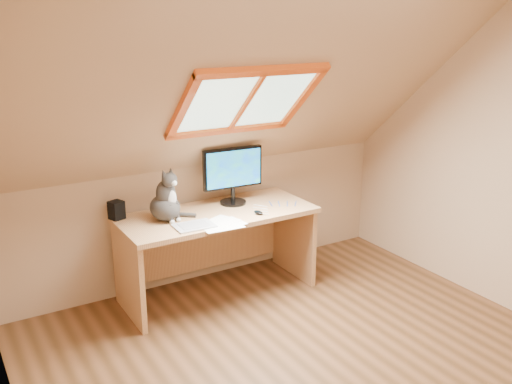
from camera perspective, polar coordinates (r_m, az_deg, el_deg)
ground at (r=3.83m, az=7.28°, el=-17.85°), size 3.50×3.50×0.00m
room_shell at (r=3.16m, az=9.29°, el=3.07°), size 3.52×3.52×2.41m
desk at (r=4.65m, az=-4.28°, el=-4.34°), size 1.55×0.68×0.71m
monitor at (r=4.63m, az=-2.33°, el=2.02°), size 0.51×0.22×0.47m
cat at (r=4.34m, az=-9.02°, el=-0.94°), size 0.30×0.33×0.42m
desk_speaker at (r=4.46m, az=-13.78°, el=-1.77°), size 0.12×0.12×0.14m
graphics_tablet at (r=4.22m, az=-6.20°, el=-3.38°), size 0.30×0.22×0.01m
mouse at (r=4.45m, az=0.23°, el=-2.06°), size 0.06×0.10×0.03m
papers at (r=4.25m, az=-3.62°, el=-3.22°), size 0.35×0.30×0.01m
cables at (r=4.64m, az=1.88°, el=-1.41°), size 0.51×0.26×0.01m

